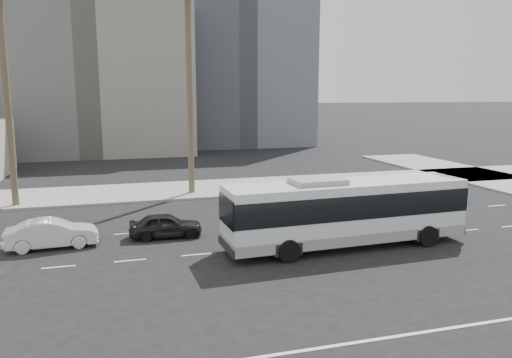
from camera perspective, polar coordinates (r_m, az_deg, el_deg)
name	(u,v)px	position (r m, az deg, el deg)	size (l,w,h in m)	color
ground	(316,244)	(24.95, 6.91, -7.51)	(700.00, 700.00, 0.00)	black
sidewalk_north	(240,187)	(39.24, -1.92, -0.91)	(120.00, 7.00, 0.15)	gray
midrise_beige_west	(91,81)	(66.95, -18.64, 10.73)	(24.00, 18.00, 18.00)	slate
midrise_gray_center	(231,56)	(76.11, -2.90, 14.08)	(20.00, 20.00, 26.00)	#494C53
civic_tower	(124,32)	(273.79, -15.03, 16.15)	(42.00, 42.00, 129.00)	beige
highrise_right	(221,38)	(259.16, -4.03, 15.98)	(26.00, 26.00, 70.00)	slate
highrise_far	(253,54)	(293.72, -0.36, 14.30)	(22.00, 22.00, 60.00)	slate
city_bus	(346,210)	(24.39, 10.41, -3.56)	(12.17, 3.18, 3.47)	silver
car_a	(166,225)	(26.20, -10.43, -5.29)	(3.76, 1.51, 1.28)	black
car_b	(52,233)	(26.04, -22.57, -5.85)	(4.27, 1.49, 1.41)	silver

